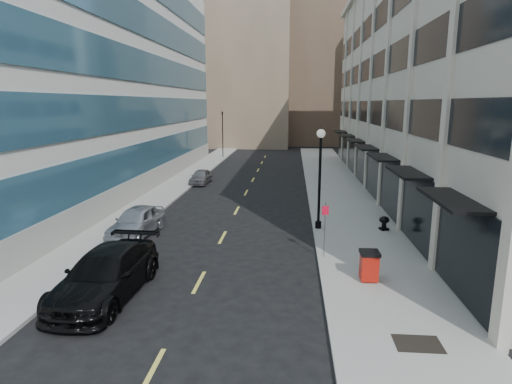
% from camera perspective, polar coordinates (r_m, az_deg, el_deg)
% --- Properties ---
extents(sidewalk_right, '(5.00, 80.00, 0.15)m').
position_cam_1_polar(sidewalk_right, '(29.32, 12.11, -2.59)').
color(sidewalk_right, '#99978B').
rests_on(sidewalk_right, ground).
extents(sidewalk_left, '(3.00, 80.00, 0.15)m').
position_cam_1_polar(sidewalk_left, '(30.84, -14.66, -2.01)').
color(sidewalk_left, '#99978B').
rests_on(sidewalk_left, ground).
extents(building_right, '(15.30, 46.50, 18.25)m').
position_cam_1_polar(building_right, '(37.61, 26.18, 13.32)').
color(building_right, beige).
rests_on(building_right, ground).
extents(building_left, '(16.14, 46.00, 20.00)m').
position_cam_1_polar(building_left, '(40.42, -25.15, 14.64)').
color(building_left, silver).
rests_on(building_left, ground).
extents(skyline_tan_near, '(14.00, 18.00, 28.00)m').
position_cam_1_polar(skyline_tan_near, '(76.88, -0.94, 16.86)').
color(skyline_tan_near, '#816B54').
rests_on(skyline_tan_near, ground).
extents(skyline_brown, '(12.00, 16.00, 34.00)m').
position_cam_1_polar(skyline_brown, '(80.89, 8.32, 18.63)').
color(skyline_brown, brown).
rests_on(skyline_brown, ground).
extents(skyline_tan_far, '(12.00, 14.00, 22.00)m').
position_cam_1_polar(skyline_tan_far, '(88.08, -6.94, 14.18)').
color(skyline_tan_far, '#816B54').
rests_on(skyline_tan_far, ground).
extents(skyline_stone, '(10.00, 14.00, 20.00)m').
position_cam_1_polar(skyline_stone, '(75.59, 16.22, 13.45)').
color(skyline_stone, beige).
rests_on(skyline_stone, ground).
extents(grate_far, '(1.40, 1.00, 0.01)m').
position_cam_1_polar(grate_far, '(14.45, 20.78, -18.38)').
color(grate_far, black).
rests_on(grate_far, sidewalk_right).
extents(road_centerline, '(0.15, 68.20, 0.01)m').
position_cam_1_polar(road_centerline, '(26.47, -3.43, -4.06)').
color(road_centerline, '#D8CC4C').
rests_on(road_centerline, ground).
extents(traffic_signal, '(0.66, 0.66, 6.98)m').
position_cam_1_polar(traffic_signal, '(56.96, -4.51, 10.25)').
color(traffic_signal, black).
rests_on(traffic_signal, ground).
extents(car_black_pickup, '(2.78, 6.25, 1.78)m').
position_cam_1_polar(car_black_pickup, '(17.37, -19.38, -10.32)').
color(car_black_pickup, black).
rests_on(car_black_pickup, ground).
extents(car_silver_sedan, '(2.30, 4.88, 1.61)m').
position_cam_1_polar(car_silver_sedan, '(24.63, -15.62, -3.77)').
color(car_silver_sedan, '#9B9DA3').
rests_on(car_silver_sedan, ground).
extents(car_grey_sedan, '(1.71, 3.91, 1.31)m').
position_cam_1_polar(car_grey_sedan, '(39.16, -7.36, 2.04)').
color(car_grey_sedan, slate).
rests_on(car_grey_sedan, ground).
extents(trash_bin, '(0.78, 0.87, 1.25)m').
position_cam_1_polar(trash_bin, '(18.10, 14.84, -9.36)').
color(trash_bin, '#A4140A').
rests_on(trash_bin, sidewalk_right).
extents(lamppost, '(0.48, 0.48, 5.80)m').
position_cam_1_polar(lamppost, '(24.30, 8.52, 2.96)').
color(lamppost, black).
rests_on(lamppost, sidewalk_right).
extents(sign_post, '(0.31, 0.08, 2.62)m').
position_cam_1_polar(sign_post, '(20.06, 9.18, -4.01)').
color(sign_post, slate).
rests_on(sign_post, sidewalk_right).
extents(urn_planter, '(0.57, 0.57, 0.79)m').
position_cam_1_polar(urn_planter, '(25.34, 16.73, -3.82)').
color(urn_planter, black).
rests_on(urn_planter, sidewalk_right).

